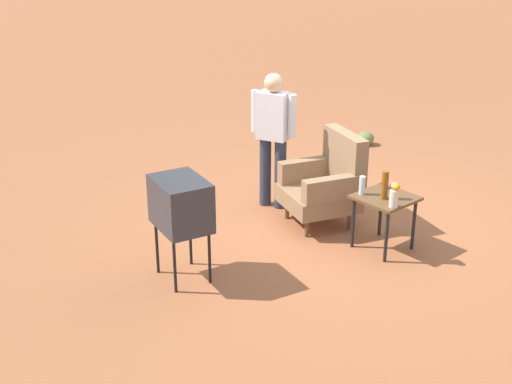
{
  "coord_description": "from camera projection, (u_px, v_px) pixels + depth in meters",
  "views": [
    {
      "loc": [
        4.87,
        -5.33,
        3.31
      ],
      "look_at": [
        -0.08,
        -1.08,
        0.65
      ],
      "focal_mm": 47.78,
      "sensor_mm": 36.0,
      "label": 1
    }
  ],
  "objects": [
    {
      "name": "tv_on_stand",
      "position": [
        181.0,
        204.0,
        6.41
      ],
      "size": [
        0.67,
        0.55,
        1.03
      ],
      "color": "black",
      "rests_on": "ground"
    },
    {
      "name": "person_standing",
      "position": [
        273.0,
        132.0,
        8.0
      ],
      "size": [
        0.53,
        0.34,
        1.64
      ],
      "color": "#2D3347",
      "rests_on": "ground"
    },
    {
      "name": "bottle_tall_amber",
      "position": [
        385.0,
        185.0,
        6.97
      ],
      "size": [
        0.07,
        0.07,
        0.3
      ],
      "primitive_type": "cylinder",
      "color": "brown",
      "rests_on": "side_table"
    },
    {
      "name": "side_table",
      "position": [
        385.0,
        204.0,
        7.11
      ],
      "size": [
        0.56,
        0.56,
        0.6
      ],
      "color": "black",
      "rests_on": "ground"
    },
    {
      "name": "bottle_short_clear",
      "position": [
        362.0,
        185.0,
        7.09
      ],
      "size": [
        0.06,
        0.06,
        0.2
      ],
      "primitive_type": "cylinder",
      "color": "silver",
      "rests_on": "side_table"
    },
    {
      "name": "ground_plane",
      "position": [
        331.0,
        223.0,
        7.89
      ],
      "size": [
        60.0,
        60.0,
        0.0
      ],
      "primitive_type": "plane",
      "color": "#A05B38"
    },
    {
      "name": "flower_vase",
      "position": [
        394.0,
        193.0,
        6.76
      ],
      "size": [
        0.14,
        0.09,
        0.27
      ],
      "color": "silver",
      "rests_on": "side_table"
    },
    {
      "name": "soda_can_blue",
      "position": [
        385.0,
        183.0,
        7.26
      ],
      "size": [
        0.07,
        0.07,
        0.12
      ],
      "primitive_type": "cylinder",
      "color": "blue",
      "rests_on": "side_table"
    },
    {
      "name": "shrub_far",
      "position": [
        365.0,
        138.0,
        10.53
      ],
      "size": [
        0.27,
        0.27,
        0.2
      ],
      "primitive_type": "ellipsoid",
      "color": "olive",
      "rests_on": "ground"
    },
    {
      "name": "armchair",
      "position": [
        327.0,
        182.0,
        7.72
      ],
      "size": [
        0.97,
        0.98,
        1.06
      ],
      "color": "brown",
      "rests_on": "ground"
    },
    {
      "name": "soda_can_red",
      "position": [
        394.0,
        193.0,
        6.99
      ],
      "size": [
        0.07,
        0.07,
        0.12
      ],
      "primitive_type": "cylinder",
      "color": "red",
      "rests_on": "side_table"
    }
  ]
}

